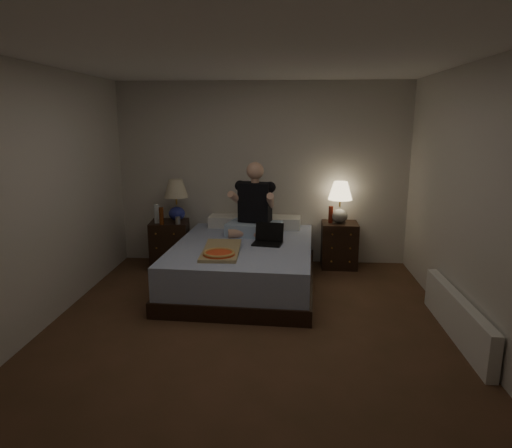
# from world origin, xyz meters

# --- Properties ---
(floor) EXTENTS (4.00, 4.50, 0.00)m
(floor) POSITION_xyz_m (0.00, 0.00, 0.00)
(floor) COLOR brown
(floor) RESTS_ON ground
(ceiling) EXTENTS (4.00, 4.50, 0.00)m
(ceiling) POSITION_xyz_m (0.00, 0.00, 2.50)
(ceiling) COLOR white
(ceiling) RESTS_ON ground
(wall_back) EXTENTS (4.00, 0.00, 2.50)m
(wall_back) POSITION_xyz_m (0.00, 2.25, 1.25)
(wall_back) COLOR beige
(wall_back) RESTS_ON ground
(wall_front) EXTENTS (4.00, 0.00, 2.50)m
(wall_front) POSITION_xyz_m (0.00, -2.25, 1.25)
(wall_front) COLOR beige
(wall_front) RESTS_ON ground
(wall_left) EXTENTS (0.00, 4.50, 2.50)m
(wall_left) POSITION_xyz_m (-2.00, 0.00, 1.25)
(wall_left) COLOR beige
(wall_left) RESTS_ON ground
(wall_right) EXTENTS (0.00, 4.50, 2.50)m
(wall_right) POSITION_xyz_m (2.00, 0.00, 1.25)
(wall_right) COLOR beige
(wall_right) RESTS_ON ground
(bed) EXTENTS (1.74, 2.24, 0.54)m
(bed) POSITION_xyz_m (-0.17, 1.23, 0.27)
(bed) COLOR #556DAA
(bed) RESTS_ON floor
(nightstand_left) EXTENTS (0.54, 0.50, 0.65)m
(nightstand_left) POSITION_xyz_m (-1.24, 1.86, 0.32)
(nightstand_left) COLOR black
(nightstand_left) RESTS_ON floor
(nightstand_right) EXTENTS (0.49, 0.44, 0.62)m
(nightstand_right) POSITION_xyz_m (1.07, 2.05, 0.31)
(nightstand_right) COLOR black
(nightstand_right) RESTS_ON floor
(lamp_left) EXTENTS (0.36, 0.36, 0.56)m
(lamp_left) POSITION_xyz_m (-1.15, 1.93, 0.93)
(lamp_left) COLOR navy
(lamp_left) RESTS_ON nightstand_left
(lamp_right) EXTENTS (0.38, 0.38, 0.56)m
(lamp_right) POSITION_xyz_m (1.06, 2.05, 0.90)
(lamp_right) COLOR gray
(lamp_right) RESTS_ON nightstand_right
(water_bottle) EXTENTS (0.07, 0.07, 0.25)m
(water_bottle) POSITION_xyz_m (-1.38, 1.76, 0.77)
(water_bottle) COLOR silver
(water_bottle) RESTS_ON nightstand_left
(soda_can) EXTENTS (0.07, 0.07, 0.10)m
(soda_can) POSITION_xyz_m (-1.08, 1.70, 0.70)
(soda_can) COLOR #A5A5A0
(soda_can) RESTS_ON nightstand_left
(beer_bottle_left) EXTENTS (0.06, 0.06, 0.23)m
(beer_bottle_left) POSITION_xyz_m (-1.29, 1.67, 0.76)
(beer_bottle_left) COLOR #5D290D
(beer_bottle_left) RESTS_ON nightstand_left
(beer_bottle_right) EXTENTS (0.06, 0.06, 0.23)m
(beer_bottle_right) POSITION_xyz_m (0.94, 2.04, 0.74)
(beer_bottle_right) COLOR #5E1A0D
(beer_bottle_right) RESTS_ON nightstand_right
(person) EXTENTS (0.76, 0.66, 0.93)m
(person) POSITION_xyz_m (-0.08, 1.64, 1.00)
(person) COLOR black
(person) RESTS_ON bed
(laptop) EXTENTS (0.38, 0.33, 0.24)m
(laptop) POSITION_xyz_m (0.12, 1.18, 0.66)
(laptop) COLOR black
(laptop) RESTS_ON bed
(pizza_box) EXTENTS (0.42, 0.77, 0.08)m
(pizza_box) POSITION_xyz_m (-0.38, 0.61, 0.58)
(pizza_box) COLOR tan
(pizza_box) RESTS_ON bed
(radiator) EXTENTS (0.10, 1.60, 0.40)m
(radiator) POSITION_xyz_m (1.93, -0.01, 0.20)
(radiator) COLOR silver
(radiator) RESTS_ON floor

